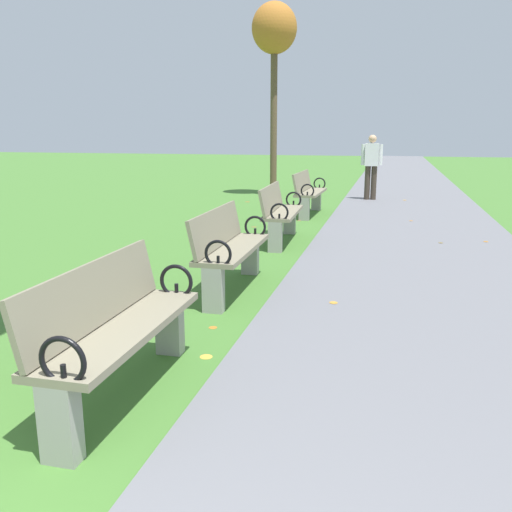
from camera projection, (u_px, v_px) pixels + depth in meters
paved_walkway at (405, 186)px, 17.35m from camera, size 3.20×44.00×0.02m
park_bench_2 at (116, 327)px, 3.47m from camera, size 0.48×1.60×0.90m
park_bench_3 at (229, 248)px, 5.84m from camera, size 0.49×1.61×0.90m
park_bench_4 at (280, 212)px, 8.44m from camera, size 0.54×1.62×0.90m
park_bench_5 at (308, 192)px, 11.24m from camera, size 0.51×1.61×0.90m
tree_2 at (274, 34)px, 13.78m from camera, size 1.16×1.16×4.95m
pedestrian_walking at (371, 164)px, 13.55m from camera, size 0.53×0.23×1.62m
scattered_leaves at (236, 276)px, 6.51m from camera, size 5.22×15.78×0.02m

